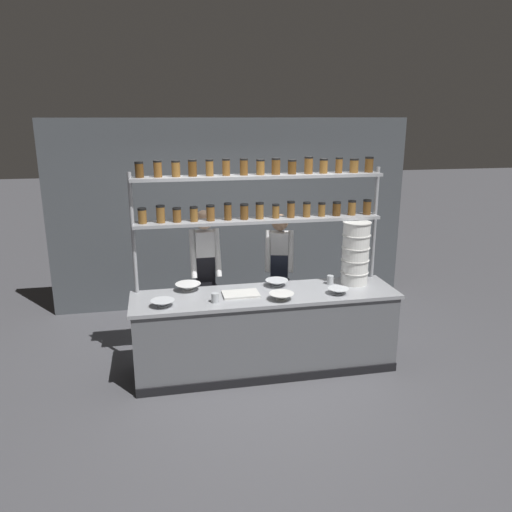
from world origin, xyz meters
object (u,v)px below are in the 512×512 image
(chef_center, at_px, (279,268))
(prep_bowl_center_front, at_px, (281,297))
(cutting_board, at_px, (241,294))
(prep_bowl_center_back, at_px, (188,287))
(serving_cup_front, at_px, (330,280))
(serving_cup_by_board, at_px, (215,298))
(chef_left, at_px, (205,271))
(prep_bowl_near_right, at_px, (338,291))
(spice_shelf_unit, at_px, (260,200))
(container_stack, at_px, (356,253))
(prep_bowl_near_left, at_px, (163,303))
(prep_bowl_far_left, at_px, (277,283))

(chef_center, relative_size, prep_bowl_center_front, 6.08)
(cutting_board, bearing_deg, prep_bowl_center_back, 154.12)
(chef_center, xyz_separation_m, prep_bowl_center_front, (-0.24, -1.06, 0.01))
(serving_cup_front, relative_size, serving_cup_by_board, 1.03)
(cutting_board, xyz_separation_m, prep_bowl_center_front, (0.41, -0.23, 0.02))
(chef_center, bearing_deg, serving_cup_front, -40.72)
(chef_left, bearing_deg, serving_cup_by_board, -88.50)
(cutting_board, relative_size, prep_bowl_near_right, 1.71)
(spice_shelf_unit, relative_size, serving_cup_front, 27.22)
(chef_left, xyz_separation_m, cutting_board, (0.33, -0.60, -0.10))
(spice_shelf_unit, distance_m, prep_bowl_center_back, 1.27)
(container_stack, xyz_separation_m, serving_cup_by_board, (-1.68, -0.29, -0.32))
(prep_bowl_near_left, distance_m, prep_bowl_far_left, 1.37)
(prep_bowl_center_front, bearing_deg, chef_center, 77.19)
(spice_shelf_unit, bearing_deg, cutting_board, -131.04)
(chef_center, distance_m, container_stack, 1.07)
(chef_center, distance_m, prep_bowl_center_back, 1.32)
(container_stack, relative_size, serving_cup_by_board, 7.26)
(chef_left, bearing_deg, prep_bowl_near_left, -124.43)
(prep_bowl_far_left, xyz_separation_m, serving_cup_front, (0.63, -0.06, 0.02))
(cutting_board, height_order, prep_bowl_center_back, prep_bowl_center_back)
(prep_bowl_center_front, xyz_separation_m, prep_bowl_far_left, (0.06, 0.45, -0.00))
(spice_shelf_unit, distance_m, container_stack, 1.28)
(spice_shelf_unit, bearing_deg, prep_bowl_near_left, -156.23)
(prep_bowl_center_front, distance_m, prep_bowl_center_back, 1.09)
(spice_shelf_unit, distance_m, serving_cup_by_board, 1.21)
(cutting_board, bearing_deg, prep_bowl_center_front, -29.99)
(chef_left, distance_m, prep_bowl_center_back, 0.41)
(container_stack, bearing_deg, cutting_board, -174.89)
(container_stack, relative_size, prep_bowl_far_left, 2.79)
(prep_bowl_near_right, bearing_deg, serving_cup_by_board, 179.44)
(spice_shelf_unit, bearing_deg, serving_cup_by_board, -140.23)
(prep_bowl_center_front, distance_m, serving_cup_by_board, 0.71)
(cutting_board, distance_m, prep_bowl_center_front, 0.47)
(cutting_board, bearing_deg, prep_bowl_far_left, 25.02)
(chef_left, height_order, prep_bowl_near_right, chef_left)
(prep_bowl_near_right, bearing_deg, cutting_board, 170.58)
(spice_shelf_unit, relative_size, prep_bowl_center_back, 9.85)
(chef_left, relative_size, serving_cup_front, 16.88)
(prep_bowl_center_front, relative_size, prep_bowl_near_right, 1.16)
(container_stack, xyz_separation_m, prep_bowl_center_back, (-1.94, 0.15, -0.33))
(container_stack, bearing_deg, serving_cup_by_board, -170.32)
(prep_bowl_center_front, bearing_deg, chef_left, 131.39)
(prep_bowl_center_back, relative_size, serving_cup_by_board, 2.84)
(serving_cup_by_board, bearing_deg, chef_left, 91.69)
(chef_center, bearing_deg, prep_bowl_far_left, -91.44)
(chef_center, height_order, prep_bowl_center_back, chef_center)
(chef_center, relative_size, cutting_board, 4.12)
(chef_left, distance_m, chef_center, 1.00)
(prep_bowl_center_back, xyz_separation_m, serving_cup_front, (1.65, -0.11, 0.01))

